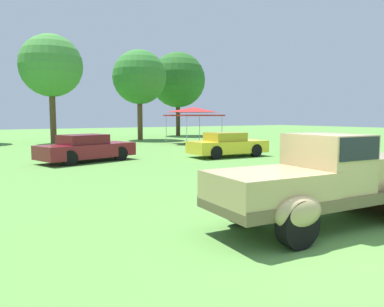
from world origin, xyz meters
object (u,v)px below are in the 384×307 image
(feature_pickup_truck, at_px, (323,179))
(show_car_yellow, at_px, (227,145))
(show_car_burgundy, at_px, (86,148))
(canopy_tent_left_field, at_px, (194,111))

(feature_pickup_truck, relative_size, show_car_yellow, 1.14)
(show_car_burgundy, distance_m, show_car_yellow, 6.85)
(show_car_burgundy, bearing_deg, feature_pickup_truck, -85.51)
(show_car_yellow, height_order, canopy_tent_left_field, canopy_tent_left_field)
(canopy_tent_left_field, bearing_deg, show_car_yellow, -111.40)
(show_car_yellow, relative_size, canopy_tent_left_field, 1.21)
(show_car_yellow, xyz_separation_m, canopy_tent_left_field, (3.34, 8.51, 1.83))
(feature_pickup_truck, distance_m, canopy_tent_left_field, 20.98)
(feature_pickup_truck, relative_size, canopy_tent_left_field, 1.39)
(feature_pickup_truck, bearing_deg, show_car_burgundy, 94.49)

